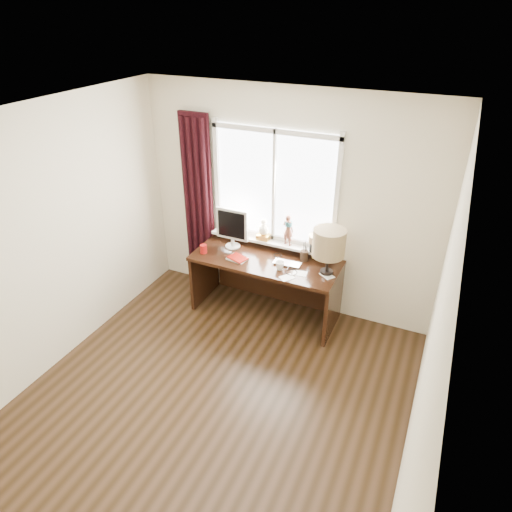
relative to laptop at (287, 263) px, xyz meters
The scene contains 18 objects.
floor 1.80m from the laptop, 95.83° to the right, with size 3.50×4.00×0.00m, color #3E2819.
ceiling 2.46m from the laptop, 95.83° to the right, with size 3.50×4.00×0.00m, color white.
wall_back 0.68m from the laptop, 113.76° to the left, with size 3.50×2.60×0.00m, color beige.
wall_left 2.57m from the laptop, 139.73° to the right, with size 4.00×2.60×0.00m, color beige.
wall_right 2.33m from the laptop, 45.70° to the right, with size 4.00×2.60×0.00m, color beige.
laptop is the anchor object (origin of this frame).
mug 0.14m from the laptop, 106.25° to the right, with size 0.10×0.10×0.10m, color white.
red_cup 1.00m from the laptop, behind, with size 0.08×0.08×0.10m, color #9F100D.
window 0.70m from the laptop, 131.24° to the left, with size 1.52×0.22×1.40m.
curtain 1.37m from the laptop, 167.70° to the left, with size 0.38×0.09×2.25m.
desk 0.38m from the laptop, 158.73° to the left, with size 1.70×0.70×0.75m.
monitor 0.80m from the laptop, behind, with size 0.40×0.18×0.49m.
notebook_stack 0.57m from the laptop, 166.87° to the right, with size 0.25×0.21×0.03m.
brush_holder 0.22m from the laptop, 50.26° to the left, with size 0.09×0.09×0.25m.
icon_frame 0.37m from the laptop, 45.22° to the left, with size 0.10×0.04×0.13m.
table_lamp 0.57m from the laptop, ahead, with size 0.35×0.35×0.52m.
loose_papers 0.29m from the laptop, 29.11° to the right, with size 0.56×0.40×0.00m.
desk_cables 0.02m from the laptop, 76.53° to the right, with size 0.43×0.44×0.01m.
Camera 1 is at (1.67, -2.52, 3.35)m, focal length 32.00 mm.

